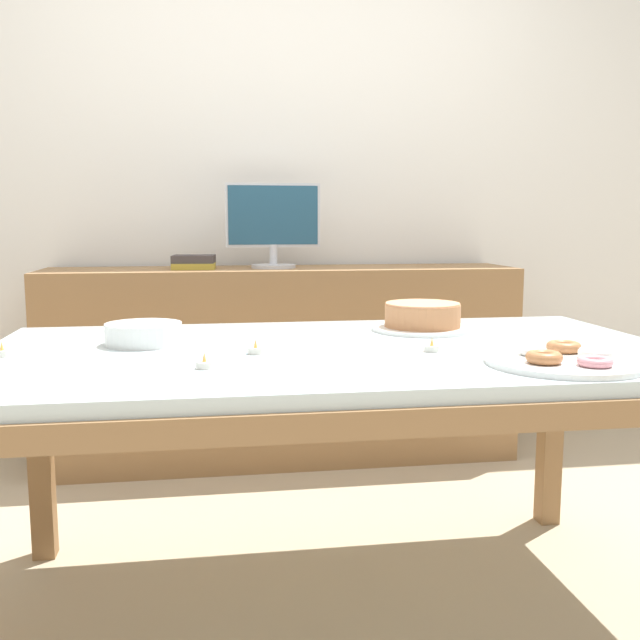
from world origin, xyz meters
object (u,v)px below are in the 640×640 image
Objects in this scene: tealight_near_cakes at (204,364)px; tealight_centre at (432,348)px; pastry_platter at (565,359)px; plate_stack at (144,334)px; tealight_near_front at (3,352)px; computer_monitor at (273,226)px; tealight_right_edge at (256,350)px; cake_chocolate_round at (422,318)px; book_stack at (194,262)px.

tealight_centre is at bearing 12.13° from tealight_near_cakes.
pastry_platter is 9.32× the size of tealight_near_cakes.
plate_stack is 0.36m from tealight_near_front.
plate_stack reaches higher than pastry_platter.
computer_monitor is 1.14× the size of pastry_platter.
plate_stack is at bearing 20.39° from tealight_near_front.
tealight_near_cakes is at bearing -24.67° from tealight_near_front.
tealight_right_edge is 0.64m from tealight_near_front.
pastry_platter is 9.32× the size of tealight_right_edge.
cake_chocolate_round is 0.85m from plate_stack.
tealight_right_edge is 1.00× the size of tealight_near_cakes.
cake_chocolate_round is at bearing 8.77° from plate_stack.
pastry_platter reaches higher than tealight_near_cakes.
tealight_near_cakes is at bearing -64.89° from plate_stack.
pastry_platter is at bearing -19.39° from tealight_right_edge.
cake_chocolate_round is 0.60m from pastry_platter.
tealight_centre and tealight_near_cakes have the same top height.
book_stack is 4.89× the size of tealight_right_edge.
tealight_near_front is (-1.09, 0.11, 0.00)m from tealight_centre.
tealight_centre is (-0.08, -0.36, -0.03)m from cake_chocolate_round.
cake_chocolate_round is at bearing 30.62° from tealight_right_edge.
book_stack is at bearing 91.83° from tealight_near_cakes.
computer_monitor reaches higher than tealight_centre.
plate_stack is at bearing 147.17° from tealight_right_edge.
computer_monitor is 0.39m from book_stack.
tealight_centre is 0.60m from tealight_near_cakes.
plate_stack is 5.25× the size of tealight_right_edge.
cake_chocolate_round is 0.83m from tealight_near_cakes.
plate_stack reaches higher than tealight_near_front.
tealight_centre is at bearing 140.81° from pastry_platter.
plate_stack reaches higher than tealight_centre.
cake_chocolate_round is 0.85× the size of pastry_platter.
tealight_near_front is at bearing 155.33° from tealight_near_cakes.
tealight_near_front is (-0.34, -0.13, -0.02)m from plate_stack.
tealight_right_edge and tealight_near_front have the same top height.
computer_monitor is 1.50m from tealight_centre.
book_stack is at bearing 84.43° from plate_stack.
computer_monitor is 1.59m from tealight_near_front.
computer_monitor is 1.33m from plate_stack.
tealight_right_edge is (-0.72, 0.25, -0.00)m from pastry_platter.
book_stack reaches higher than plate_stack.
tealight_near_cakes is (0.17, -0.36, -0.02)m from plate_stack.
pastry_platter reaches higher than tealight_centre.
tealight_near_cakes is at bearing -167.87° from tealight_centre.
tealight_right_edge is at bearing -32.83° from plate_stack.
plate_stack is at bearing 156.37° from pastry_platter.
book_stack is at bearing 123.83° from cake_chocolate_round.
tealight_near_front is at bearing -108.87° from book_stack.
tealight_near_cakes is at bearing -88.17° from book_stack.
tealight_near_front is at bearing 174.06° from tealight_right_edge.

